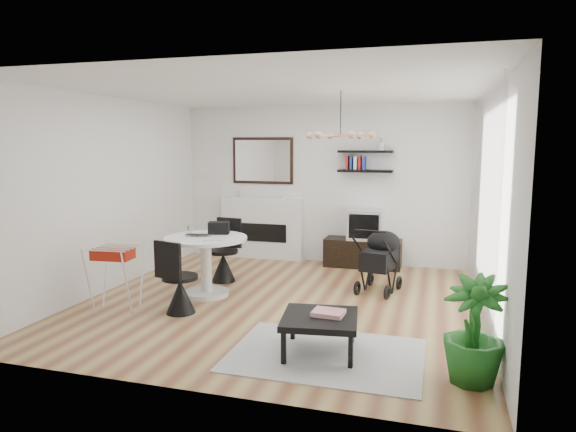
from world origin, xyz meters
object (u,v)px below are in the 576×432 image
(tv_console, at_px, (363,253))
(drying_rack, at_px, (116,277))
(fireplace, at_px, (262,221))
(coffee_table, at_px, (320,320))
(potted_plant, at_px, (474,330))
(dining_table, at_px, (206,257))
(stroller, at_px, (380,263))
(crt_tv, at_px, (366,224))

(tv_console, distance_m, drying_rack, 4.06)
(fireplace, height_order, coffee_table, fireplace)
(coffee_table, xyz_separation_m, potted_plant, (1.40, -0.22, 0.13))
(dining_table, relative_size, stroller, 1.18)
(coffee_table, bearing_deg, drying_rack, 167.75)
(coffee_table, bearing_deg, tv_console, 91.81)
(coffee_table, distance_m, potted_plant, 1.42)
(potted_plant, bearing_deg, dining_table, 152.90)
(fireplace, bearing_deg, crt_tv, -4.81)
(fireplace, relative_size, crt_tv, 3.79)
(dining_table, xyz_separation_m, potted_plant, (3.31, -1.69, -0.06))
(crt_tv, distance_m, coffee_table, 3.73)
(stroller, bearing_deg, drying_rack, -137.28)
(stroller, distance_m, potted_plant, 2.80)
(tv_console, distance_m, potted_plant, 4.22)
(stroller, bearing_deg, tv_console, 120.35)
(fireplace, bearing_deg, dining_table, -89.04)
(dining_table, height_order, potted_plant, potted_plant)
(dining_table, bearing_deg, fireplace, 90.96)
(dining_table, xyz_separation_m, coffee_table, (1.91, -1.47, -0.19))
(fireplace, distance_m, crt_tv, 1.88)
(stroller, bearing_deg, fireplace, 158.92)
(fireplace, distance_m, stroller, 2.74)
(crt_tv, height_order, dining_table, crt_tv)
(crt_tv, bearing_deg, fireplace, 175.19)
(tv_console, relative_size, coffee_table, 1.55)
(crt_tv, bearing_deg, drying_rack, -130.21)
(dining_table, bearing_deg, drying_rack, -132.24)
(dining_table, bearing_deg, crt_tv, 50.62)
(fireplace, relative_size, potted_plant, 2.30)
(drying_rack, bearing_deg, coffee_table, -17.60)
(drying_rack, bearing_deg, tv_console, 44.91)
(tv_console, bearing_deg, potted_plant, -68.93)
(crt_tv, bearing_deg, stroller, -73.60)
(fireplace, relative_size, drying_rack, 2.67)
(potted_plant, bearing_deg, crt_tv, 110.56)
(drying_rack, distance_m, potted_plant, 4.19)
(stroller, height_order, coffee_table, stroller)
(crt_tv, bearing_deg, dining_table, -129.38)
(crt_tv, distance_m, stroller, 1.44)
(stroller, bearing_deg, coffee_table, -85.33)
(crt_tv, height_order, stroller, crt_tv)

